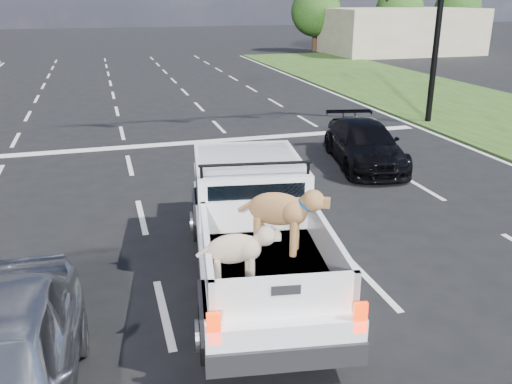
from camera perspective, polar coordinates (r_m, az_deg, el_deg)
ground at (r=8.92m, az=1.77°, el=-10.95°), size 160.00×160.00×0.00m
road_markings at (r=14.76m, az=-6.03°, el=1.82°), size 17.75×60.00×0.01m
building_right at (r=48.01m, az=15.04°, el=16.03°), size 12.00×7.00×3.60m
tree_far_d at (r=48.87m, az=6.31°, el=18.37°), size 4.20×4.20×5.40m
tree_far_e at (r=52.41m, az=14.86°, el=17.96°), size 4.20×4.20×5.40m
tree_far_f at (r=55.67m, az=20.45°, el=17.49°), size 4.20×4.20×5.40m
pickup_truck at (r=9.07m, az=-0.06°, el=-3.54°), size 2.76×5.71×2.06m
black_coupe at (r=15.78m, az=11.34°, el=5.02°), size 2.51×4.46×1.22m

